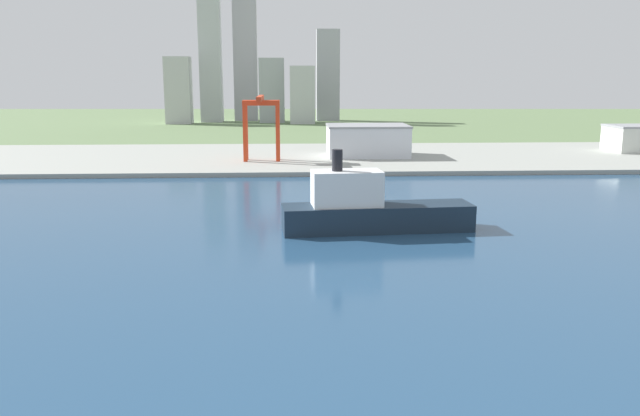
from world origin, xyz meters
TOP-DOWN VIEW (x-y plane):
  - ground_plane at (0.00, 300.00)m, footprint 2400.00×2400.00m
  - water_bay at (0.00, 240.00)m, footprint 840.00×360.00m
  - industrial_pier at (0.00, 490.00)m, footprint 840.00×140.00m
  - cargo_ship at (1.16, 304.05)m, footprint 63.12×18.92m
  - port_crane_red at (-39.97, 464.48)m, footprint 20.79×43.65m
  - warehouse_main at (23.05, 486.06)m, footprint 48.75×34.83m
  - distant_skyline at (-67.60, 825.21)m, footprint 188.66×71.43m

SIDE VIEW (x-z plane):
  - ground_plane at x=0.00m, z-range 0.00..0.00m
  - water_bay at x=0.00m, z-range 0.00..0.15m
  - industrial_pier at x=0.00m, z-range 0.00..2.50m
  - cargo_ship at x=1.16m, z-range -6.01..20.88m
  - warehouse_main at x=23.05m, z-range 2.52..21.31m
  - port_crane_red at x=-39.97m, z-range 10.41..47.36m
  - distant_skyline at x=-67.60m, z-range -22.47..137.45m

